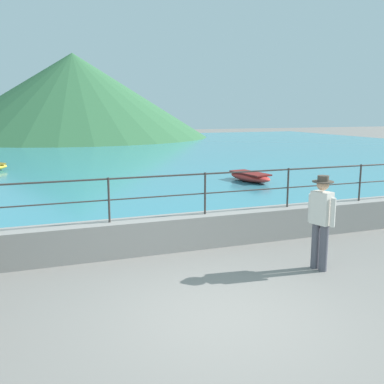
# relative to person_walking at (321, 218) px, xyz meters

# --- Properties ---
(ground_plane) EXTENTS (120.00, 120.00, 0.00)m
(ground_plane) POSITION_rel_person_walking_xyz_m (-2.44, -1.11, -0.98)
(ground_plane) COLOR slate
(promenade_wall) EXTENTS (20.00, 0.56, 0.70)m
(promenade_wall) POSITION_rel_person_walking_xyz_m (-2.44, 2.09, -0.63)
(promenade_wall) COLOR gray
(promenade_wall) RESTS_ON ground
(railing) EXTENTS (18.44, 0.04, 0.90)m
(railing) POSITION_rel_person_walking_xyz_m (-2.44, 2.09, 0.35)
(railing) COLOR #383330
(railing) RESTS_ON promenade_wall
(lake_water) EXTENTS (64.00, 44.32, 0.06)m
(lake_water) POSITION_rel_person_walking_xyz_m (-2.44, 24.73, -0.95)
(lake_water) COLOR teal
(lake_water) RESTS_ON ground
(hill_main) EXTENTS (28.78, 28.78, 8.91)m
(hill_main) POSITION_rel_person_walking_xyz_m (0.00, 43.28, 3.48)
(hill_main) COLOR #33663D
(hill_main) RESTS_ON ground
(person_walking) EXTENTS (0.38, 0.55, 1.75)m
(person_walking) POSITION_rel_person_walking_xyz_m (0.00, 0.00, 0.00)
(person_walking) COLOR #4C4C56
(person_walking) RESTS_ON ground
(boat_0) EXTENTS (1.28, 2.42, 0.36)m
(boat_0) POSITION_rel_person_walking_xyz_m (3.48, 9.32, -0.72)
(boat_0) COLOR red
(boat_0) RESTS_ON lake_water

